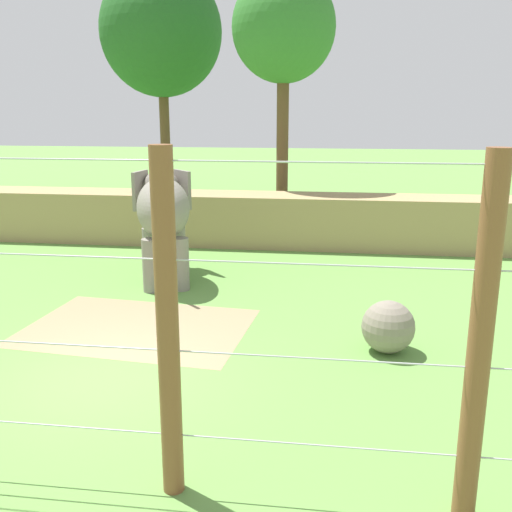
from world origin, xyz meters
The scene contains 8 objects.
ground_plane centered at (0.00, 0.00, 0.00)m, with size 120.00×120.00×0.00m, color #609342.
dirt_patch centered at (-0.15, 2.35, 0.00)m, with size 4.62×3.25×0.01m, color #937F5B.
embankment_wall centered at (0.00, 10.43, 0.86)m, with size 36.00×1.80×1.71m, color tan.
elephant centered at (-0.56, 5.88, 1.88)m, with size 2.17×3.70×2.85m.
enrichment_ball centered at (4.99, 1.77, 0.50)m, with size 1.00×1.00×1.00m, color gray.
cable_fence centered at (0.08, -2.77, 2.07)m, with size 11.93×0.26×4.14m.
tree_far_left centered at (1.94, 12.95, 7.19)m, with size 3.67×3.67×9.21m.
tree_left_of_centre centered at (-3.75, 17.16, 7.70)m, with size 5.26×5.26×10.50m.
Camera 1 is at (3.88, -8.72, 4.50)m, focal length 40.65 mm.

